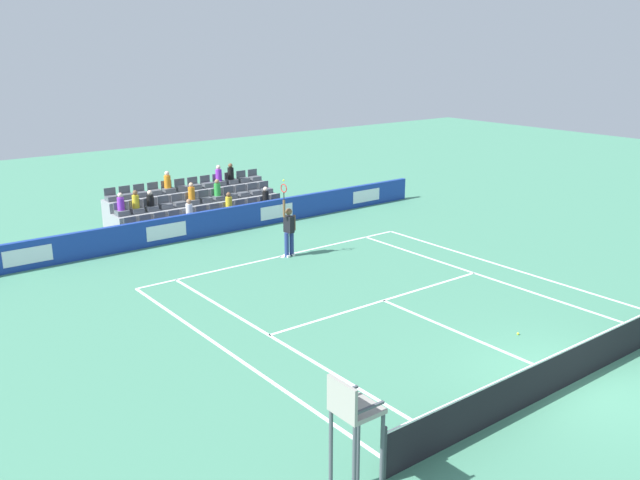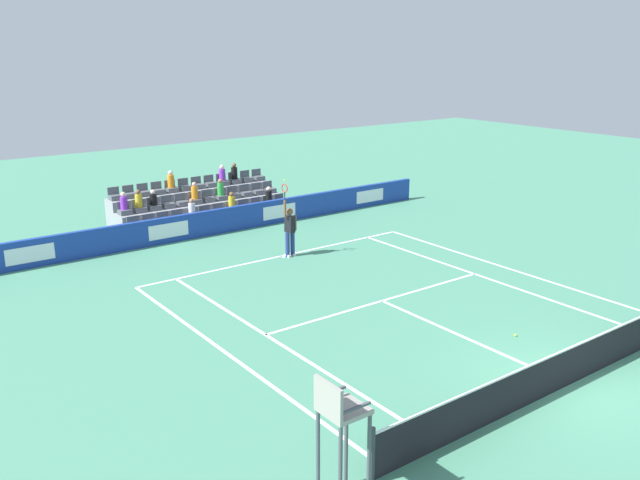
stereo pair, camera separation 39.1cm
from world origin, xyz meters
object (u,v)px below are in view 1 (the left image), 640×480
Objects in this scene: umpire_chair at (353,423)px; loose_tennis_ball at (518,334)px; tennis_net at (577,362)px; tennis_player at (289,230)px.

umpire_chair is 8.42m from loose_tennis_ball.
tennis_net is 6.84m from umpire_chair.
tennis_net reaches higher than loose_tennis_ball.
tennis_net is 5.12× the size of umpire_chair.
loose_tennis_ball is at bearing 95.27° from tennis_player.
loose_tennis_ball is at bearing -162.27° from umpire_chair.
umpire_chair is 34.41× the size of loose_tennis_ball.
tennis_player reaches higher than tennis_net.
tennis_player is at bearing -91.33° from tennis_net.
tennis_player reaches higher than loose_tennis_ball.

